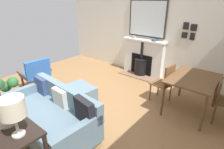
# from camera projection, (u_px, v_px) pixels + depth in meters

# --- Properties ---
(ground_plane) EXTENTS (5.07, 5.79, 0.01)m
(ground_plane) POSITION_uv_depth(u_px,v_px,m) (82.00, 105.00, 3.95)
(ground_plane) COLOR olive
(wall_left) EXTENTS (0.12, 5.79, 2.66)m
(wall_left) POSITION_uv_depth(u_px,v_px,m) (144.00, 29.00, 5.23)
(wall_left) COLOR silver
(wall_left) RESTS_ON ground
(fireplace) EXTENTS (0.55, 1.33, 1.07)m
(fireplace) POSITION_uv_depth(u_px,v_px,m) (142.00, 60.00, 5.36)
(fireplace) COLOR brown
(fireplace) RESTS_ON ground
(mirror_over_mantel) EXTENTS (0.04, 1.14, 1.01)m
(mirror_over_mantel) POSITION_uv_depth(u_px,v_px,m) (147.00, 19.00, 4.98)
(mirror_over_mantel) COLOR #2D2823
(mantel_bowl_near) EXTENTS (0.14, 0.14, 0.06)m
(mantel_bowl_near) POSITION_uv_depth(u_px,v_px,m) (134.00, 37.00, 5.32)
(mantel_bowl_near) COLOR #9E9384
(mantel_bowl_near) RESTS_ON fireplace
(mantel_bowl_far) EXTENTS (0.16, 0.16, 0.05)m
(mantel_bowl_far) POSITION_uv_depth(u_px,v_px,m) (154.00, 40.00, 4.93)
(mantel_bowl_far) COLOR #334C56
(mantel_bowl_far) RESTS_ON fireplace
(sofa) EXTENTS (0.99, 1.85, 0.81)m
(sofa) POSITION_uv_depth(u_px,v_px,m) (51.00, 115.00, 3.04)
(sofa) COLOR #B2B2B7
(sofa) RESTS_ON ground
(ottoman) EXTENTS (0.65, 0.73, 0.40)m
(ottoman) POSITION_uv_depth(u_px,v_px,m) (79.00, 93.00, 3.91)
(ottoman) COLOR #B2B2B7
(ottoman) RESTS_ON ground
(armchair_accent) EXTENTS (0.72, 0.62, 0.82)m
(armchair_accent) POSITION_uv_depth(u_px,v_px,m) (36.00, 72.00, 4.46)
(armchair_accent) COLOR brown
(armchair_accent) RESTS_ON ground
(table_lamp_far_end) EXTENTS (0.27, 0.27, 0.46)m
(table_lamp_far_end) POSITION_uv_depth(u_px,v_px,m) (12.00, 109.00, 1.85)
(table_lamp_far_end) COLOR beige
(table_lamp_far_end) RESTS_ON console_table
(dining_table) EXTENTS (1.10, 0.83, 0.76)m
(dining_table) POSITION_uv_depth(u_px,v_px,m) (193.00, 82.00, 3.48)
(dining_table) COLOR brown
(dining_table) RESTS_ON ground
(dining_chair_near_fireplace) EXTENTS (0.45, 0.45, 0.90)m
(dining_chair_near_fireplace) POSITION_uv_depth(u_px,v_px,m) (165.00, 81.00, 3.84)
(dining_chair_near_fireplace) COLOR brown
(dining_chair_near_fireplace) RESTS_ON ground
(dining_chair_by_back_wall) EXTENTS (0.43, 0.43, 0.85)m
(dining_chair_by_back_wall) POSITION_uv_depth(u_px,v_px,m) (223.00, 98.00, 3.21)
(dining_chair_by_back_wall) COLOR brown
(dining_chair_by_back_wall) RESTS_ON ground
(photo_gallery_row) EXTENTS (0.02, 0.33, 0.41)m
(photo_gallery_row) POSITION_uv_depth(u_px,v_px,m) (189.00, 31.00, 4.39)
(photo_gallery_row) COLOR black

